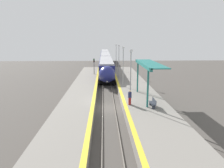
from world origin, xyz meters
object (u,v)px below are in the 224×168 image
(railway_signal, at_px, (94,67))
(lamppost_near, at_px, (131,74))
(train, at_px, (105,59))
(lamppost_mid, at_px, (123,64))
(lamppost_far, at_px, (119,59))
(platform_bench, at_px, (153,103))
(person_waiting, at_px, (130,97))
(lamppost_farthest, at_px, (116,56))

(railway_signal, distance_m, lamppost_near, 22.29)
(train, distance_m, lamppost_mid, 33.44)
(lamppost_near, distance_m, lamppost_mid, 9.24)
(lamppost_mid, distance_m, lamppost_far, 9.24)
(platform_bench, xyz_separation_m, person_waiting, (-2.37, 0.98, 0.37))
(lamppost_far, relative_size, lamppost_farthest, 1.00)
(train, height_order, lamppost_mid, lamppost_mid)
(lamppost_far, bearing_deg, lamppost_farthest, 90.00)
(lamppost_mid, xyz_separation_m, lamppost_far, (0.00, 9.24, 0.00))
(platform_bench, distance_m, railway_signal, 24.06)
(platform_bench, bearing_deg, railway_signal, 107.41)
(lamppost_near, height_order, lamppost_farthest, same)
(railway_signal, bearing_deg, lamppost_far, -33.11)
(railway_signal, bearing_deg, lamppost_farthest, 50.93)
(railway_signal, bearing_deg, platform_bench, -72.59)
(platform_bench, height_order, lamppost_farthest, lamppost_farthest)
(platform_bench, height_order, person_waiting, person_waiting)
(railway_signal, xyz_separation_m, lamppost_mid, (4.90, -12.43, 1.82))
(railway_signal, xyz_separation_m, lamppost_farthest, (4.90, 6.04, 1.82))
(train, bearing_deg, platform_bench, -83.93)
(railway_signal, bearing_deg, person_waiting, -77.61)
(railway_signal, relative_size, lamppost_near, 0.70)
(lamppost_mid, relative_size, lamppost_farthest, 1.00)
(lamppost_mid, bearing_deg, train, 94.07)
(platform_bench, distance_m, lamppost_mid, 11.13)
(lamppost_mid, xyz_separation_m, lamppost_farthest, (0.00, 18.47, 0.00))
(train, bearing_deg, lamppost_farthest, -80.91)
(person_waiting, xyz_separation_m, railway_signal, (-4.82, 21.95, 0.74))
(person_waiting, relative_size, lamppost_near, 0.27)
(platform_bench, distance_m, lamppost_far, 20.08)
(railway_signal, height_order, lamppost_farthest, lamppost_farthest)
(train, distance_m, railway_signal, 21.00)
(person_waiting, distance_m, lamppost_far, 18.92)
(train, xyz_separation_m, lamppost_mid, (2.37, -33.28, 2.17))
(train, bearing_deg, lamppost_mid, -85.93)
(platform_bench, bearing_deg, train, 96.07)
(platform_bench, bearing_deg, person_waiting, 157.46)
(lamppost_near, bearing_deg, lamppost_mid, 90.00)
(lamppost_near, bearing_deg, lamppost_far, 90.00)
(lamppost_near, xyz_separation_m, lamppost_farthest, (0.00, 27.71, 0.00))
(platform_bench, relative_size, lamppost_farthest, 0.30)
(platform_bench, bearing_deg, lamppost_farthest, 94.52)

